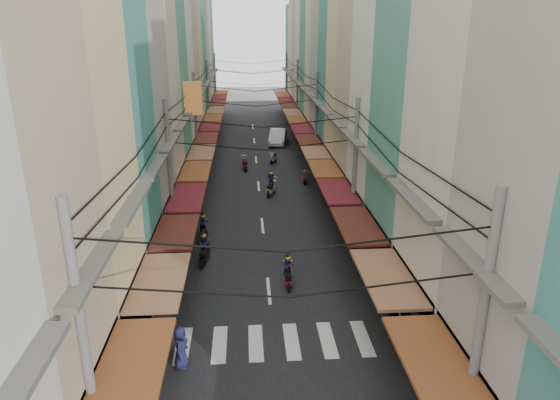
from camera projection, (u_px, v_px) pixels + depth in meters
name	position (u px, v px, depth m)	size (l,w,h in m)	color
ground	(267.00, 271.00, 25.04)	(160.00, 160.00, 0.00)	slate
road	(257.00, 166.00, 43.87)	(10.00, 80.00, 0.02)	black
sidewalk_left	(182.00, 167.00, 43.43)	(3.00, 80.00, 0.06)	gray
sidewalk_right	(330.00, 164.00, 44.29)	(3.00, 80.00, 0.06)	gray
crosswalk	(274.00, 342.00, 19.38)	(7.55, 2.40, 0.01)	silver
building_row_left	(149.00, 52.00, 36.88)	(7.80, 67.67, 23.70)	silver
building_row_right	(360.00, 57.00, 37.93)	(7.80, 68.98, 22.59)	teal
utility_poles	(257.00, 98.00, 36.99)	(10.20, 66.13, 8.20)	gray
white_car	(278.00, 144.00, 51.99)	(5.36, 2.10, 1.89)	white
bicycle	(414.00, 267.00, 25.43)	(0.57, 1.53, 1.05)	black
moving_scooters	(254.00, 206.00, 32.61)	(7.40, 24.14, 1.88)	black
parked_scooters	(355.00, 297.00, 21.73)	(12.72, 13.44, 0.95)	black
pedestrians	(179.00, 239.00, 26.20)	(13.12, 17.69, 2.24)	black
market_umbrella	(445.00, 308.00, 17.53)	(2.44, 2.44, 2.58)	#B2B2B7
traffic_sign	(401.00, 297.00, 18.71)	(0.10, 0.61, 2.80)	gray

